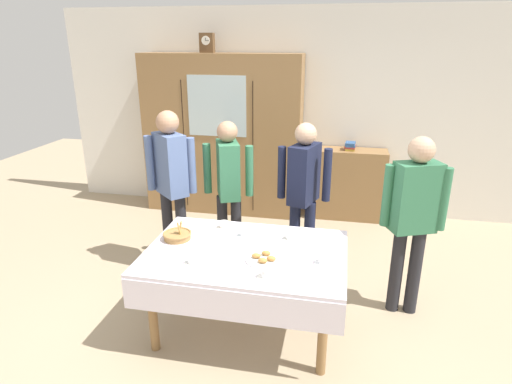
{
  "coord_description": "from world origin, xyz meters",
  "views": [
    {
      "loc": [
        0.68,
        -3.13,
        2.29
      ],
      "look_at": [
        0.0,
        0.2,
        1.07
      ],
      "focal_mm": 29.98,
      "sensor_mm": 36.0,
      "label": 1
    }
  ],
  "objects_px": {
    "spoon_front_edge": "(261,244)",
    "spoon_center": "(217,246)",
    "mantel_clock": "(207,43)",
    "person_near_right_end": "(413,211)",
    "person_beside_shelf": "(171,176)",
    "tea_cup_near_right": "(224,225)",
    "person_behind_table_left": "(228,181)",
    "tea_cup_center": "(266,274)",
    "dining_table": "(245,264)",
    "tea_cup_mid_right": "(291,237)",
    "tea_cup_far_right": "(193,260)",
    "tea_cup_mid_left": "(323,261)",
    "book_stack": "(350,146)",
    "wall_cabinet": "(223,135)",
    "tea_cup_near_left": "(245,233)",
    "person_behind_table_right": "(304,185)",
    "bookshelf_low": "(347,184)",
    "pastry_plate": "(264,259)",
    "bread_basket": "(177,235)"
  },
  "relations": [
    {
      "from": "mantel_clock",
      "to": "person_behind_table_left",
      "type": "relative_size",
      "value": 0.16
    },
    {
      "from": "tea_cup_near_right",
      "to": "bread_basket",
      "type": "xyz_separation_m",
      "value": [
        -0.32,
        -0.29,
        0.01
      ]
    },
    {
      "from": "wall_cabinet",
      "to": "bookshelf_low",
      "type": "bearing_deg",
      "value": 1.71
    },
    {
      "from": "person_behind_table_left",
      "to": "person_behind_table_right",
      "type": "bearing_deg",
      "value": -1.39
    },
    {
      "from": "bookshelf_low",
      "to": "tea_cup_far_right",
      "type": "bearing_deg",
      "value": -111.45
    },
    {
      "from": "spoon_front_edge",
      "to": "bookshelf_low",
      "type": "bearing_deg",
      "value": 74.22
    },
    {
      "from": "wall_cabinet",
      "to": "spoon_center",
      "type": "xyz_separation_m",
      "value": [
        0.66,
        -2.53,
        -0.34
      ]
    },
    {
      "from": "tea_cup_near_right",
      "to": "person_behind_table_left",
      "type": "bearing_deg",
      "value": 101.47
    },
    {
      "from": "dining_table",
      "to": "person_behind_table_left",
      "type": "bearing_deg",
      "value": 111.05
    },
    {
      "from": "dining_table",
      "to": "tea_cup_near_left",
      "type": "distance_m",
      "value": 0.32
    },
    {
      "from": "tea_cup_mid_right",
      "to": "spoon_front_edge",
      "type": "relative_size",
      "value": 1.09
    },
    {
      "from": "pastry_plate",
      "to": "spoon_center",
      "type": "xyz_separation_m",
      "value": [
        -0.41,
        0.14,
        -0.01
      ]
    },
    {
      "from": "tea_cup_near_right",
      "to": "person_beside_shelf",
      "type": "height_order",
      "value": "person_beside_shelf"
    },
    {
      "from": "tea_cup_center",
      "to": "tea_cup_near_left",
      "type": "bearing_deg",
      "value": 115.58
    },
    {
      "from": "tea_cup_mid_right",
      "to": "spoon_front_edge",
      "type": "height_order",
      "value": "tea_cup_mid_right"
    },
    {
      "from": "mantel_clock",
      "to": "pastry_plate",
      "type": "xyz_separation_m",
      "value": [
        1.24,
        -2.68,
        -1.51
      ]
    },
    {
      "from": "tea_cup_far_right",
      "to": "person_beside_shelf",
      "type": "height_order",
      "value": "person_beside_shelf"
    },
    {
      "from": "tea_cup_mid_right",
      "to": "person_behind_table_right",
      "type": "height_order",
      "value": "person_behind_table_right"
    },
    {
      "from": "dining_table",
      "to": "mantel_clock",
      "type": "bearing_deg",
      "value": 112.48
    },
    {
      "from": "tea_cup_center",
      "to": "pastry_plate",
      "type": "distance_m",
      "value": 0.25
    },
    {
      "from": "tea_cup_mid_left",
      "to": "person_behind_table_right",
      "type": "distance_m",
      "value": 1.18
    },
    {
      "from": "dining_table",
      "to": "book_stack",
      "type": "bearing_deg",
      "value": 73.23
    },
    {
      "from": "tea_cup_far_right",
      "to": "person_beside_shelf",
      "type": "bearing_deg",
      "value": 118.24
    },
    {
      "from": "person_behind_table_right",
      "to": "tea_cup_near_right",
      "type": "bearing_deg",
      "value": -133.61
    },
    {
      "from": "tea_cup_mid_left",
      "to": "spoon_front_edge",
      "type": "distance_m",
      "value": 0.56
    },
    {
      "from": "person_behind_table_right",
      "to": "bookshelf_low",
      "type": "bearing_deg",
      "value": 73.98
    },
    {
      "from": "tea_cup_mid_right",
      "to": "tea_cup_far_right",
      "type": "distance_m",
      "value": 0.86
    },
    {
      "from": "tea_cup_far_right",
      "to": "person_beside_shelf",
      "type": "relative_size",
      "value": 0.08
    },
    {
      "from": "tea_cup_center",
      "to": "dining_table",
      "type": "bearing_deg",
      "value": 124.64
    },
    {
      "from": "dining_table",
      "to": "tea_cup_mid_right",
      "type": "xyz_separation_m",
      "value": [
        0.32,
        0.3,
        0.12
      ]
    },
    {
      "from": "mantel_clock",
      "to": "person_beside_shelf",
      "type": "xyz_separation_m",
      "value": [
        0.11,
        -1.68,
        -1.24
      ]
    },
    {
      "from": "spoon_front_edge",
      "to": "spoon_center",
      "type": "xyz_separation_m",
      "value": [
        -0.34,
        -0.12,
        0.0
      ]
    },
    {
      "from": "wall_cabinet",
      "to": "tea_cup_mid_right",
      "type": "bearing_deg",
      "value": -61.88
    },
    {
      "from": "tea_cup_mid_left",
      "to": "book_stack",
      "type": "bearing_deg",
      "value": 85.98
    },
    {
      "from": "tea_cup_near_right",
      "to": "person_near_right_end",
      "type": "relative_size",
      "value": 0.08
    },
    {
      "from": "person_behind_table_left",
      "to": "bookshelf_low",
      "type": "bearing_deg",
      "value": 51.75
    },
    {
      "from": "person_beside_shelf",
      "to": "tea_cup_near_left",
      "type": "bearing_deg",
      "value": -35.02
    },
    {
      "from": "tea_cup_near_left",
      "to": "book_stack",
      "type": "bearing_deg",
      "value": 69.87
    },
    {
      "from": "tea_cup_mid_left",
      "to": "person_beside_shelf",
      "type": "bearing_deg",
      "value": 148.31
    },
    {
      "from": "tea_cup_mid_right",
      "to": "person_beside_shelf",
      "type": "relative_size",
      "value": 0.08
    },
    {
      "from": "mantel_clock",
      "to": "person_near_right_end",
      "type": "height_order",
      "value": "mantel_clock"
    },
    {
      "from": "person_near_right_end",
      "to": "wall_cabinet",
      "type": "bearing_deg",
      "value": 137.32
    },
    {
      "from": "bookshelf_low",
      "to": "spoon_center",
      "type": "height_order",
      "value": "bookshelf_low"
    },
    {
      "from": "tea_cup_mid_right",
      "to": "spoon_front_edge",
      "type": "bearing_deg",
      "value": -149.26
    },
    {
      "from": "mantel_clock",
      "to": "tea_cup_near_left",
      "type": "distance_m",
      "value": 2.92
    },
    {
      "from": "wall_cabinet",
      "to": "tea_cup_mid_right",
      "type": "xyz_separation_m",
      "value": [
        1.22,
        -2.29,
        -0.31
      ]
    },
    {
      "from": "mantel_clock",
      "to": "tea_cup_mid_right",
      "type": "relative_size",
      "value": 1.85
    },
    {
      "from": "book_stack",
      "to": "tea_cup_near_right",
      "type": "bearing_deg",
      "value": -115.88
    },
    {
      "from": "tea_cup_far_right",
      "to": "spoon_center",
      "type": "xyz_separation_m",
      "value": [
        0.1,
        0.3,
        -0.02
      ]
    },
    {
      "from": "tea_cup_near_right",
      "to": "spoon_front_edge",
      "type": "distance_m",
      "value": 0.45
    }
  ]
}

